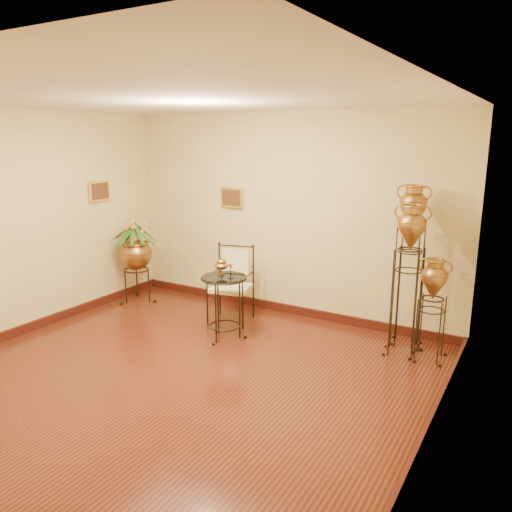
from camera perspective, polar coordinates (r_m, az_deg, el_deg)
The scene contains 8 objects.
ground at distance 5.37m, azimuth -9.69°, elevation -14.00°, with size 5.00×5.00×0.00m, color #5B2415.
room_shell at distance 4.84m, azimuth -10.49°, elevation 4.59°, with size 5.02×5.02×2.81m.
amphora_tall at distance 6.07m, azimuth 17.07°, elevation -1.06°, with size 0.48×0.48×1.96m.
amphora_mid at distance 5.88m, azimuth 16.96°, elevation -2.62°, with size 0.52×0.52×1.77m.
amphora_short at distance 5.93m, azimuth 19.43°, elevation -5.72°, with size 0.46×0.46×1.19m.
planter_urn at distance 7.73m, azimuth -13.64°, elevation 0.66°, with size 0.90×0.90×1.43m.
armchair at distance 6.75m, azimuth -2.92°, elevation -3.33°, with size 0.68×0.65×1.02m.
side_table at distance 6.21m, azimuth -3.62°, elevation -5.75°, with size 0.62×0.62×1.02m.
Camera 1 is at (3.15, -3.59, 2.46)m, focal length 35.00 mm.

